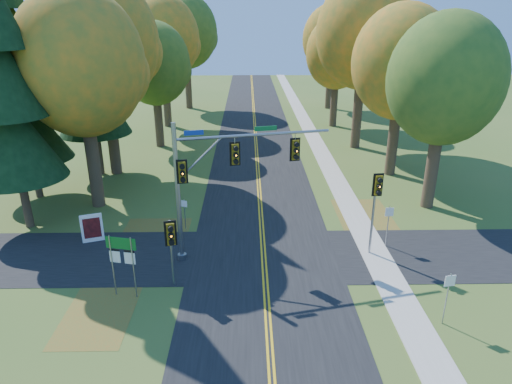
{
  "coord_description": "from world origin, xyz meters",
  "views": [
    {
      "loc": [
        -0.82,
        -20.05,
        12.47
      ],
      "look_at": [
        -0.39,
        3.47,
        3.2
      ],
      "focal_mm": 32.0,
      "sensor_mm": 36.0,
      "label": 1
    }
  ],
  "objects_px": {
    "traffic_mast": "(217,172)",
    "route_sign_cluster": "(122,254)",
    "east_signal_pole": "(377,194)",
    "info_kiosk": "(92,228)"
  },
  "relations": [
    {
      "from": "east_signal_pole",
      "to": "route_sign_cluster",
      "type": "distance_m",
      "value": 13.09
    },
    {
      "from": "traffic_mast",
      "to": "route_sign_cluster",
      "type": "xyz_separation_m",
      "value": [
        -4.18,
        -3.77,
        -2.63
      ]
    },
    {
      "from": "traffic_mast",
      "to": "east_signal_pole",
      "type": "height_order",
      "value": "traffic_mast"
    },
    {
      "from": "traffic_mast",
      "to": "route_sign_cluster",
      "type": "height_order",
      "value": "traffic_mast"
    },
    {
      "from": "traffic_mast",
      "to": "east_signal_pole",
      "type": "relative_size",
      "value": 1.7
    },
    {
      "from": "route_sign_cluster",
      "to": "east_signal_pole",
      "type": "bearing_deg",
      "value": 28.78
    },
    {
      "from": "east_signal_pole",
      "to": "info_kiosk",
      "type": "height_order",
      "value": "east_signal_pole"
    },
    {
      "from": "east_signal_pole",
      "to": "info_kiosk",
      "type": "xyz_separation_m",
      "value": [
        -15.77,
        1.93,
        -2.78
      ]
    },
    {
      "from": "info_kiosk",
      "to": "route_sign_cluster",
      "type": "bearing_deg",
      "value": -78.84
    },
    {
      "from": "traffic_mast",
      "to": "route_sign_cluster",
      "type": "bearing_deg",
      "value": -150.91
    }
  ]
}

